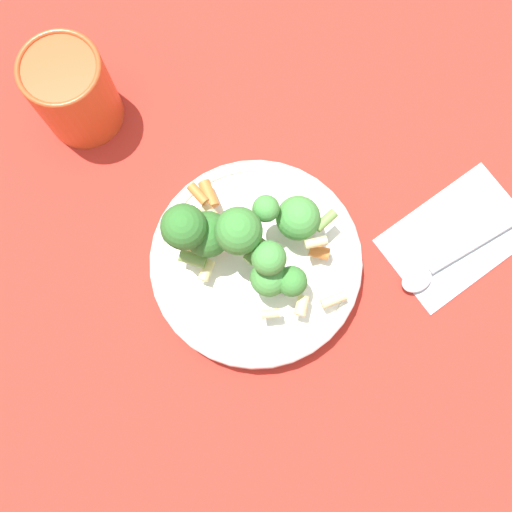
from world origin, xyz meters
name	(u,v)px	position (x,y,z in m)	size (l,w,h in m)	color
ground_plane	(256,266)	(0.00, 0.00, 0.00)	(3.00, 3.00, 0.00)	#B72D23
bowl	(256,263)	(0.00, 0.00, 0.02)	(0.23, 0.23, 0.04)	white
pasta_salad	(244,239)	(-0.02, 0.01, 0.09)	(0.20, 0.13, 0.10)	#8CB766
cup	(73,92)	(-0.26, 0.08, 0.06)	(0.09, 0.09, 0.11)	#CC4C23
napkin	(457,237)	(0.19, 0.13, 0.00)	(0.17, 0.19, 0.01)	#B2BCC6
spoon	(444,264)	(0.19, 0.09, 0.01)	(0.11, 0.15, 0.01)	silver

